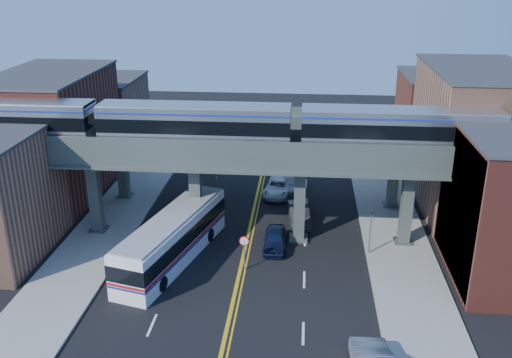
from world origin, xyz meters
The scene contains 18 objects.
ground centered at (0.00, 0.00, 0.00)m, with size 120.00×120.00×0.00m, color black.
sidewalk_west centered at (-11.50, 10.00, 0.08)m, with size 5.00×70.00×0.16m, color gray.
sidewalk_east centered at (11.50, 10.00, 0.08)m, with size 5.00×70.00×0.16m, color gray.
building_west_b centered at (-18.50, 16.00, 5.50)m, with size 8.00×14.00×11.00m, color brown.
building_west_c centered at (-18.50, 29.00, 4.00)m, with size 8.00×10.00×8.00m, color #9B6950.
building_east_b centered at (18.50, 16.00, 6.00)m, with size 8.00×14.00×12.00m, color #9B6950.
building_east_c centered at (18.50, 29.00, 4.50)m, with size 8.00×10.00×9.00m, color brown.
mural_panel centered at (14.55, 4.00, 4.75)m, with size 0.10×9.50×9.50m, color teal.
elevated_viaduct_near centered at (0.00, 8.00, 6.47)m, with size 52.00×3.60×7.40m.
elevated_viaduct_far centered at (0.00, 15.00, 6.47)m, with size 52.00×3.60×7.40m.
transit_train centered at (-3.84, 8.00, 9.13)m, with size 43.79×2.74×3.19m.
stop_sign centered at (0.30, 3.00, 1.76)m, with size 0.76×0.09×2.63m.
traffic_signal centered at (9.20, 6.00, 2.30)m, with size 0.15×0.18×4.10m.
transit_bus centered at (-4.99, 3.99, 1.67)m, with size 5.93×12.93×3.25m.
car_lane_a centered at (2.25, 6.44, 0.72)m, with size 1.70×4.22×1.44m, color #0E1836.
car_lane_b centered at (3.95, 11.04, 0.77)m, with size 1.62×4.65×1.53m, color #2D2D2F.
car_lane_c centered at (1.95, 17.08, 0.69)m, with size 2.29×4.96×1.38m, color white.
car_lane_d centered at (3.01, 18.05, 0.75)m, with size 2.09×5.15×1.49m, color #A8A9AD.
Camera 1 is at (4.20, -31.90, 20.34)m, focal length 40.00 mm.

